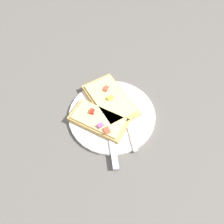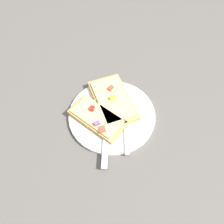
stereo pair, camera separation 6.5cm
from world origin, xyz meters
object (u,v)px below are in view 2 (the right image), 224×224
(knife, at_px, (106,136))
(pizza_slice_main, at_px, (112,100))
(fork, at_px, (126,118))
(plate, at_px, (112,115))
(pizza_slice_corner, at_px, (97,118))

(knife, height_order, pizza_slice_main, pizza_slice_main)
(fork, xyz_separation_m, knife, (0.06, -0.05, 0.00))
(plate, xyz_separation_m, knife, (0.08, -0.01, 0.01))
(pizza_slice_main, distance_m, pizza_slice_corner, 0.08)
(fork, height_order, pizza_slice_main, pizza_slice_main)
(plate, xyz_separation_m, fork, (0.02, 0.04, 0.01))
(plate, xyz_separation_m, pizza_slice_corner, (0.02, -0.04, 0.02))
(plate, distance_m, knife, 0.08)
(pizza_slice_main, bearing_deg, plate, -19.10)
(plate, height_order, pizza_slice_corner, pizza_slice_corner)
(knife, relative_size, pizza_slice_corner, 1.24)
(plate, xyz_separation_m, pizza_slice_main, (-0.05, -0.00, 0.02))
(plate, relative_size, pizza_slice_corner, 1.42)
(plate, bearing_deg, knife, -9.14)
(fork, height_order, pizza_slice_corner, pizza_slice_corner)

